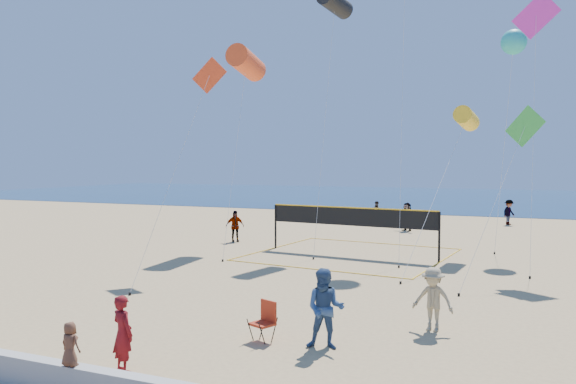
% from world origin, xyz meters
% --- Properties ---
extents(ground, '(120.00, 120.00, 0.00)m').
position_xyz_m(ground, '(0.00, 0.00, 0.00)').
color(ground, tan).
rests_on(ground, ground).
extents(ocean, '(140.00, 50.00, 0.03)m').
position_xyz_m(ocean, '(0.00, 62.00, 0.01)').
color(ocean, navy).
rests_on(ocean, ground).
extents(woman, '(0.69, 0.58, 1.63)m').
position_xyz_m(woman, '(-1.69, -1.65, 0.82)').
color(woman, maroon).
rests_on(woman, ground).
extents(toddler, '(0.42, 0.28, 0.84)m').
position_xyz_m(toddler, '(-1.74, -3.07, 1.02)').
color(toddler, brown).
rests_on(toddler, seawall).
extents(bystander_a, '(1.04, 0.88, 1.90)m').
position_xyz_m(bystander_a, '(1.73, 1.41, 0.95)').
color(bystander_a, '#2F4B77').
rests_on(bystander_a, ground).
extents(bystander_b, '(1.16, 0.78, 1.67)m').
position_xyz_m(bystander_b, '(3.87, 3.83, 0.83)').
color(bystander_b, tan).
rests_on(bystander_b, ground).
extents(far_person_0, '(1.07, 0.95, 1.74)m').
position_xyz_m(far_person_0, '(-8.73, 16.40, 0.87)').
color(far_person_0, gray).
rests_on(far_person_0, ground).
extents(far_person_1, '(1.68, 1.45, 1.83)m').
position_xyz_m(far_person_1, '(-0.89, 25.13, 0.92)').
color(far_person_1, gray).
rests_on(far_person_1, ground).
extents(far_person_3, '(0.86, 0.74, 1.52)m').
position_xyz_m(far_person_3, '(-3.99, 29.82, 0.76)').
color(far_person_3, gray).
rests_on(far_person_3, ground).
extents(far_person_4, '(1.16, 1.32, 1.78)m').
position_xyz_m(far_person_4, '(5.08, 31.53, 0.89)').
color(far_person_4, gray).
rests_on(far_person_4, ground).
extents(camp_chair, '(0.67, 0.77, 1.09)m').
position_xyz_m(camp_chair, '(0.17, 1.39, 0.55)').
color(camp_chair, '#A62913').
rests_on(camp_chair, ground).
extents(volleyball_net, '(9.45, 9.31, 2.29)m').
position_xyz_m(volleyball_net, '(-1.55, 14.71, 1.56)').
color(volleyball_net, black).
rests_on(volleyball_net, ground).
extents(kite_0, '(2.32, 6.94, 10.51)m').
position_xyz_m(kite_0, '(-7.79, 16.05, 9.70)').
color(kite_0, '#EF4C1E').
rests_on(kite_0, ground).
extents(kite_1, '(1.45, 6.19, 13.43)m').
position_xyz_m(kite_1, '(-3.39, 17.69, 12.79)').
color(kite_1, black).
rests_on(kite_1, ground).
extents(kite_2, '(2.03, 9.39, 7.09)m').
position_xyz_m(kite_2, '(3.39, 17.40, 6.51)').
color(kite_2, yellow).
rests_on(kite_2, ground).
extents(kite_3, '(1.50, 6.02, 8.82)m').
position_xyz_m(kite_3, '(-6.29, 9.35, 7.56)').
color(kite_3, '#E8431D').
rests_on(kite_3, ground).
extents(kite_4, '(2.68, 5.33, 6.63)m').
position_xyz_m(kite_4, '(5.90, 12.70, 5.53)').
color(kite_4, green).
rests_on(kite_4, ground).
extents(kite_5, '(2.03, 4.43, 11.84)m').
position_xyz_m(kite_5, '(6.35, 16.06, 10.39)').
color(kite_5, '#F32FCB').
rests_on(kite_5, ground).
extents(kite_7, '(1.59, 3.31, 11.15)m').
position_xyz_m(kite_7, '(5.38, 20.02, 10.50)').
color(kite_7, '#27B4B0').
rests_on(kite_7, ground).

